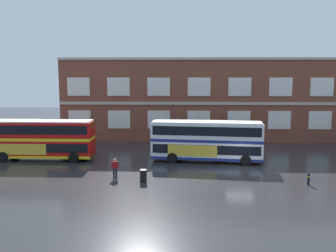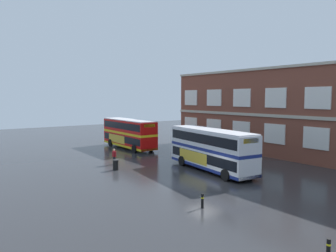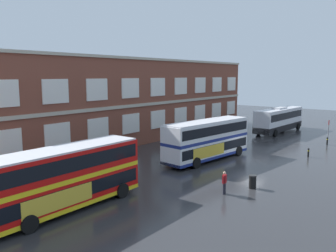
{
  "view_description": "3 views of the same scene",
  "coord_description": "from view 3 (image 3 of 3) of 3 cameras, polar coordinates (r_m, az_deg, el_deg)",
  "views": [
    {
      "loc": [
        -5.61,
        -34.06,
        8.92
      ],
      "look_at": [
        -6.78,
        3.53,
        3.59
      ],
      "focal_mm": 40.58,
      "sensor_mm": 36.0,
      "label": 1
    },
    {
      "loc": [
        20.06,
        -18.17,
        7.21
      ],
      "look_at": [
        -9.4,
        3.04,
        3.96
      ],
      "focal_mm": 34.64,
      "sensor_mm": 36.0,
      "label": 2
    },
    {
      "loc": [
        -33.06,
        -14.52,
        8.64
      ],
      "look_at": [
        -8.51,
        4.31,
        4.11
      ],
      "focal_mm": 37.25,
      "sensor_mm": 36.0,
      "label": 3
    }
  ],
  "objects": [
    {
      "name": "station_litter_bin",
      "position": [
        27.88,
        13.67,
        -8.84
      ],
      "size": [
        0.6,
        0.6,
        1.03
      ],
      "color": "black",
      "rests_on": "ground"
    },
    {
      "name": "ground_plane",
      "position": [
        37.95,
        10.69,
        -4.97
      ],
      "size": [
        120.0,
        120.0,
        0.0
      ],
      "primitive_type": "plane",
      "color": "#2B2B2D"
    },
    {
      "name": "double_decker_near",
      "position": [
        23.46,
        -16.57,
        -8.08
      ],
      "size": [
        11.01,
        2.91,
        4.07
      ],
      "color": "red",
      "rests_on": "ground"
    },
    {
      "name": "safety_bollard_east",
      "position": [
        47.88,
        24.61,
        -2.23
      ],
      "size": [
        0.19,
        0.19,
        0.95
      ],
      "color": "black",
      "rests_on": "ground"
    },
    {
      "name": "bus_stand_flag",
      "position": [
        50.93,
        24.78,
        -0.34
      ],
      "size": [
        0.44,
        0.1,
        2.7
      ],
      "color": "slate",
      "rests_on": "ground"
    },
    {
      "name": "waiting_passenger",
      "position": [
        26.04,
        9.22,
        -8.99
      ],
      "size": [
        0.64,
        0.31,
        1.7
      ],
      "color": "black",
      "rests_on": "ground"
    },
    {
      "name": "safety_bollard_west",
      "position": [
        39.94,
        21.98,
        -4.05
      ],
      "size": [
        0.19,
        0.19,
        0.95
      ],
      "color": "black",
      "rests_on": "ground"
    },
    {
      "name": "brick_terminal_building",
      "position": [
        47.85,
        -5.42,
        4.22
      ],
      "size": [
        45.85,
        8.19,
        10.77
      ],
      "color": "brown",
      "rests_on": "ground"
    },
    {
      "name": "touring_coach",
      "position": [
        55.48,
        17.69,
        0.97
      ],
      "size": [
        12.13,
        3.42,
        3.8
      ],
      "color": "silver",
      "rests_on": "ground"
    },
    {
      "name": "double_decker_middle",
      "position": [
        35.75,
        6.46,
        -2.18
      ],
      "size": [
        11.23,
        3.86,
        4.07
      ],
      "color": "silver",
      "rests_on": "ground"
    }
  ]
}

